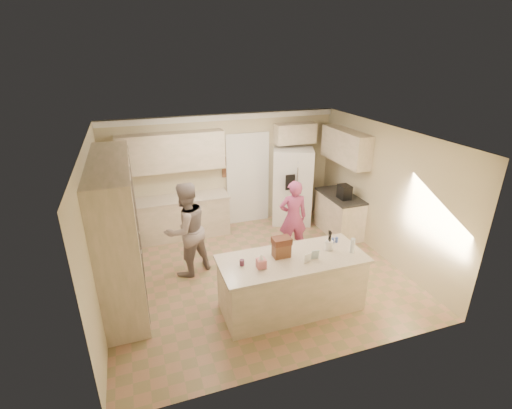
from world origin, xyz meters
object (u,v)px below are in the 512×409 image
object	(u,v)px
island_base	(292,284)
teen_girl	(293,217)
dollhouse_body	(281,250)
utensil_crock	(329,245)
tissue_box	(261,263)
refrigerator	(292,186)
coffee_maker	(344,192)
teen_boy	(186,230)

from	to	relation	value
island_base	teen_girl	bearing A→B (deg)	65.53
island_base	dollhouse_body	distance (m)	0.62
utensil_crock	tissue_box	xyz separation A→B (m)	(-1.20, -0.15, -0.00)
utensil_crock	dollhouse_body	world-z (taller)	dollhouse_body
utensil_crock	dollhouse_body	distance (m)	0.80
teen_girl	dollhouse_body	bearing A→B (deg)	70.12
tissue_box	teen_girl	size ratio (longest dim) A/B	0.09
refrigerator	coffee_maker	distance (m)	1.33
refrigerator	teen_boy	xyz separation A→B (m)	(-2.72, -1.44, -0.01)
utensil_crock	teen_girl	world-z (taller)	teen_girl
coffee_maker	tissue_box	size ratio (longest dim) A/B	2.14
refrigerator	dollhouse_body	bearing A→B (deg)	-95.23
tissue_box	dollhouse_body	bearing A→B (deg)	26.57
teen_boy	teen_girl	xyz separation A→B (m)	(2.14, 0.08, -0.11)
dollhouse_body	refrigerator	bearing A→B (deg)	62.97
coffee_maker	island_base	size ratio (longest dim) A/B	0.14
tissue_box	teen_boy	world-z (taller)	teen_boy
coffee_maker	refrigerator	bearing A→B (deg)	122.98
refrigerator	tissue_box	world-z (taller)	refrigerator
utensil_crock	dollhouse_body	bearing A→B (deg)	176.42
island_base	teen_boy	bearing A→B (deg)	131.45
island_base	teen_girl	xyz separation A→B (m)	(0.75, 1.65, 0.33)
island_base	tissue_box	xyz separation A→B (m)	(-0.55, -0.10, 0.56)
island_base	tissue_box	distance (m)	0.79
refrigerator	utensil_crock	xyz separation A→B (m)	(-0.68, -2.96, 0.10)
refrigerator	utensil_crock	world-z (taller)	refrigerator
coffee_maker	dollhouse_body	distance (m)	2.84
coffee_maker	utensil_crock	xyz separation A→B (m)	(-1.40, -1.85, -0.07)
coffee_maker	island_base	bearing A→B (deg)	-137.17
dollhouse_body	teen_boy	distance (m)	1.92
coffee_maker	teen_boy	distance (m)	3.46
coffee_maker	dollhouse_body	xyz separation A→B (m)	(-2.20, -1.80, -0.03)
coffee_maker	tissue_box	distance (m)	3.28
island_base	teen_boy	world-z (taller)	teen_boy
tissue_box	dollhouse_body	xyz separation A→B (m)	(0.40, 0.20, 0.04)
tissue_box	teen_boy	size ratio (longest dim) A/B	0.08
refrigerator	teen_girl	distance (m)	1.48
coffee_maker	teen_girl	world-z (taller)	teen_girl
dollhouse_body	teen_boy	world-z (taller)	teen_boy
tissue_box	coffee_maker	bearing A→B (deg)	37.57
dollhouse_body	tissue_box	bearing A→B (deg)	-153.43
utensil_crock	teen_boy	size ratio (longest dim) A/B	0.08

